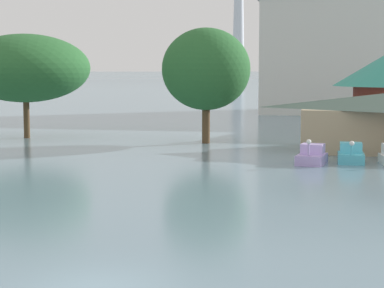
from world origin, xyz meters
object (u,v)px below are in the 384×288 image
object	(u,v)px
pedal_boat_cyan	(351,155)
shoreline_tree_mid	(206,69)
pedal_boat_lavender	(312,156)
shoreline_tree_tall_left	(25,68)

from	to	relation	value
pedal_boat_cyan	shoreline_tree_mid	bearing A→B (deg)	-131.33
pedal_boat_cyan	shoreline_tree_mid	size ratio (longest dim) A/B	0.25
pedal_boat_lavender	pedal_boat_cyan	xyz separation A→B (m)	(2.41, 0.98, 0.01)
pedal_boat_cyan	shoreline_tree_tall_left	distance (m)	29.18
pedal_boat_lavender	shoreline_tree_mid	size ratio (longest dim) A/B	0.30
shoreline_tree_mid	pedal_boat_cyan	bearing A→B (deg)	-41.04
shoreline_tree_tall_left	shoreline_tree_mid	world-z (taller)	shoreline_tree_mid
shoreline_tree_tall_left	shoreline_tree_mid	xyz separation A→B (m)	(15.71, -1.08, -0.07)
shoreline_tree_tall_left	shoreline_tree_mid	distance (m)	15.74
shoreline_tree_tall_left	shoreline_tree_mid	size ratio (longest dim) A/B	1.20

